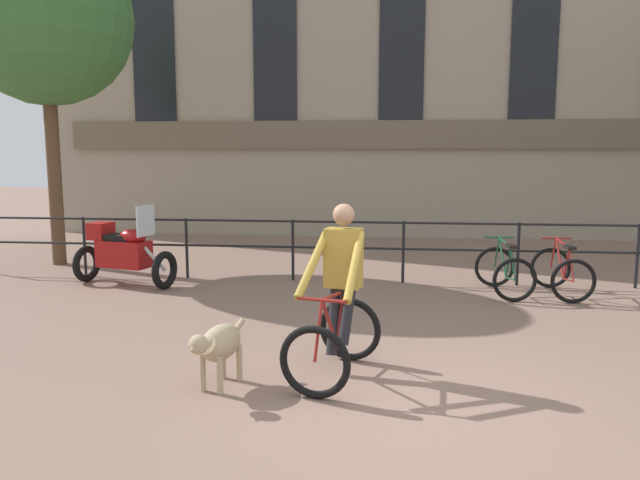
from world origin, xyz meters
The scene contains 9 objects.
ground_plane centered at (0.00, 0.00, 0.00)m, with size 60.00×60.00×0.00m, color #846656.
canal_railing centered at (0.00, 5.20, 0.71)m, with size 15.05×0.05×1.05m.
building_facade centered at (0.00, 10.99, 5.44)m, with size 18.00×0.72×10.93m.
cyclist_with_bike centered at (-0.74, 0.79, 0.76)m, with size 0.93×1.29×1.70m.
dog centered at (-1.82, 0.28, 0.42)m, with size 0.43×0.93×0.61m.
parked_motorcycle centered at (-4.59, 4.49, 0.56)m, with size 1.79×1.03×1.35m.
parked_bicycle_near_lamp centered at (1.55, 4.54, 0.36)m, with size 0.78×1.18×0.86m.
parked_bicycle_mid_left centered at (2.41, 4.54, 0.36)m, with size 0.73×1.15×0.86m.
tree_canalside_left centered at (-6.67, 6.20, 4.64)m, with size 3.23×3.23×6.28m.
Camera 1 is at (-0.25, -5.21, 2.23)m, focal length 35.00 mm.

